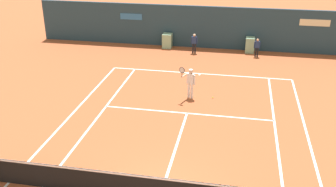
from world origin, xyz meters
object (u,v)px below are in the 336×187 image
Objects in this scene: player_on_baseline at (190,81)px; tennis_ball_by_sideline at (213,98)px; ball_kid_right_post at (194,42)px; ball_kid_left_post at (257,46)px.

player_on_baseline is 1.48m from tennis_ball_by_sideline.
player_on_baseline reaches higher than ball_kid_right_post.
tennis_ball_by_sideline is (1.90, -7.20, -0.75)m from ball_kid_right_post.
ball_kid_right_post reaches higher than tennis_ball_by_sideline.
player_on_baseline is at bearing 95.73° from ball_kid_right_post.
ball_kid_right_post is (-0.74, 7.38, -0.16)m from player_on_baseline.
ball_kid_left_post is (4.20, 0.00, -0.07)m from ball_kid_right_post.
ball_kid_left_post is at bearing -95.70° from player_on_baseline.
player_on_baseline is 7.42m from ball_kid_right_post.
player_on_baseline reaches higher than tennis_ball_by_sideline.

